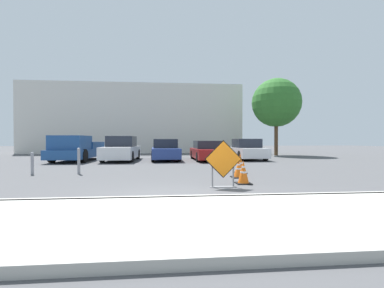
% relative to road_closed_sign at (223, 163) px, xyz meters
% --- Properties ---
extents(ground_plane, '(96.00, 96.00, 0.00)m').
position_rel_road_closed_sign_xyz_m(ground_plane, '(-1.38, 8.36, -0.70)').
color(ground_plane, '#4C4C4F').
extents(sidewalk_strip, '(30.71, 2.92, 0.14)m').
position_rel_road_closed_sign_xyz_m(sidewalk_strip, '(-1.38, -3.10, -0.63)').
color(sidewalk_strip, '#ADAAA3').
rests_on(sidewalk_strip, ground_plane).
extents(curb_lip, '(30.71, 0.20, 0.14)m').
position_rel_road_closed_sign_xyz_m(curb_lip, '(-1.38, -1.64, -0.63)').
color(curb_lip, '#ADAAA3').
rests_on(curb_lip, ground_plane).
extents(road_closed_sign, '(1.07, 0.20, 1.34)m').
position_rel_road_closed_sign_xyz_m(road_closed_sign, '(0.00, 0.00, 0.00)').
color(road_closed_sign, black).
rests_on(road_closed_sign, ground_plane).
extents(traffic_cone_nearest, '(0.46, 0.46, 0.71)m').
position_rel_road_closed_sign_xyz_m(traffic_cone_nearest, '(0.75, 0.56, -0.35)').
color(traffic_cone_nearest, black).
rests_on(traffic_cone_nearest, ground_plane).
extents(traffic_cone_second, '(0.51, 0.51, 0.63)m').
position_rel_road_closed_sign_xyz_m(traffic_cone_second, '(0.96, 1.86, -0.39)').
color(traffic_cone_second, black).
rests_on(traffic_cone_second, ground_plane).
extents(traffic_cone_third, '(0.47, 0.47, 0.80)m').
position_rel_road_closed_sign_xyz_m(traffic_cone_third, '(1.38, 3.11, -0.31)').
color(traffic_cone_third, black).
rests_on(traffic_cone_third, ground_plane).
extents(pickup_truck, '(2.26, 5.46, 1.62)m').
position_rel_road_closed_sign_xyz_m(pickup_truck, '(-7.47, 10.00, 0.04)').
color(pickup_truck, navy).
rests_on(pickup_truck, ground_plane).
extents(parked_car_nearest, '(1.98, 4.65, 1.61)m').
position_rel_road_closed_sign_xyz_m(parked_car_nearest, '(-4.61, 10.06, 0.04)').
color(parked_car_nearest, silver).
rests_on(parked_car_nearest, ground_plane).
extents(parked_car_second, '(2.01, 4.64, 1.42)m').
position_rel_road_closed_sign_xyz_m(parked_car_second, '(-1.77, 10.33, -0.04)').
color(parked_car_second, navy).
rests_on(parked_car_second, ground_plane).
extents(parked_car_third, '(2.04, 4.68, 1.31)m').
position_rel_road_closed_sign_xyz_m(parked_car_third, '(1.08, 9.95, -0.09)').
color(parked_car_third, maroon).
rests_on(parked_car_third, ground_plane).
extents(parked_car_fourth, '(1.90, 4.17, 1.44)m').
position_rel_road_closed_sign_xyz_m(parked_car_fourth, '(3.92, 10.42, -0.03)').
color(parked_car_fourth, silver).
rests_on(parked_car_fourth, ground_plane).
extents(bollard_nearest, '(0.12, 0.12, 1.04)m').
position_rel_road_closed_sign_xyz_m(bollard_nearest, '(-5.08, 3.39, -0.15)').
color(bollard_nearest, gray).
rests_on(bollard_nearest, ground_plane).
extents(bollard_second, '(0.12, 0.12, 0.88)m').
position_rel_road_closed_sign_xyz_m(bollard_second, '(-6.83, 3.39, -0.23)').
color(bollard_second, gray).
rests_on(bollard_second, ground_plane).
extents(building_facade_backdrop, '(22.86, 5.00, 7.25)m').
position_rel_road_closed_sign_xyz_m(building_facade_backdrop, '(-5.19, 21.90, 2.93)').
color(building_facade_backdrop, beige).
rests_on(building_facade_backdrop, ground_plane).
extents(street_tree_behind_lot, '(4.28, 4.28, 6.83)m').
position_rel_road_closed_sign_xyz_m(street_tree_behind_lot, '(8.02, 14.95, 3.98)').
color(street_tree_behind_lot, '#513823').
rests_on(street_tree_behind_lot, ground_plane).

